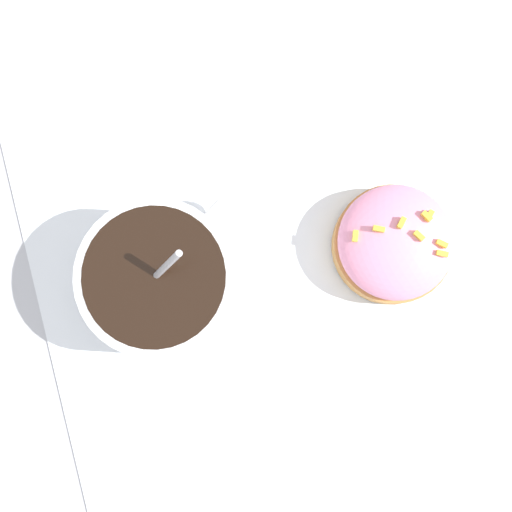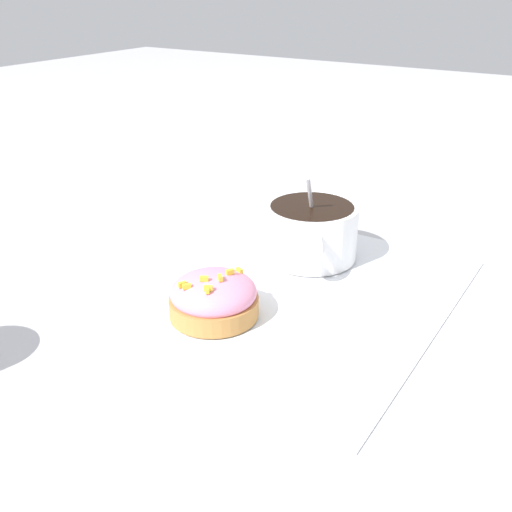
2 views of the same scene
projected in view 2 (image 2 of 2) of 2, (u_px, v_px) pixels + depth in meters
ground_plane at (268, 286)px, 0.57m from camera, size 3.00×3.00×0.00m
paper_napkin at (268, 285)px, 0.57m from camera, size 0.32×0.33×0.00m
coffee_cup at (311, 230)px, 0.61m from camera, size 0.11×0.09×0.09m
frosted_pastry at (214, 297)px, 0.51m from camera, size 0.08×0.08×0.04m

